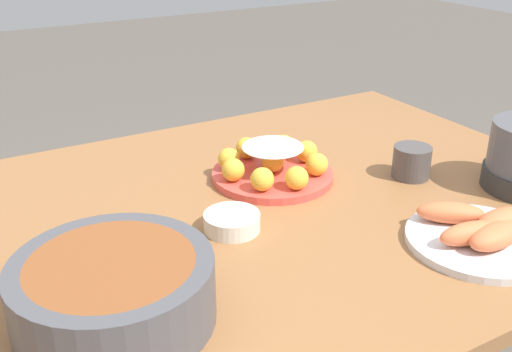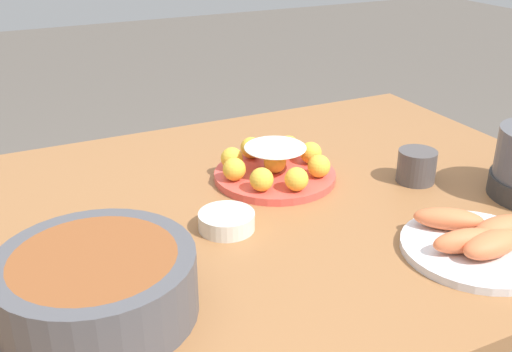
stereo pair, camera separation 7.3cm
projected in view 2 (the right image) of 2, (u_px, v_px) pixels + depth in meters
dining_table at (236, 247)px, 1.17m from camera, size 1.48×0.99×0.72m
cake_plate at (275, 166)px, 1.26m from camera, size 0.26×0.26×0.08m
serving_bowl at (97, 283)px, 0.84m from camera, size 0.28×0.28×0.10m
sauce_bowl at (227, 220)px, 1.07m from camera, size 0.10×0.10×0.03m
seafood_platter at (477, 241)px, 1.00m from camera, size 0.25×0.25×0.06m
cup_far at (416, 166)px, 1.25m from camera, size 0.08×0.08×0.07m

